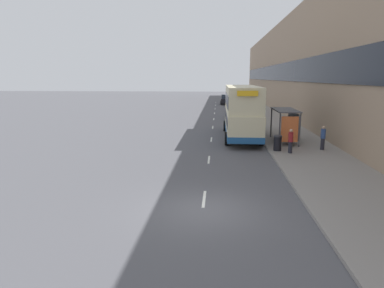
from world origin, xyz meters
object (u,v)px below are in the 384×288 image
(car_0, at_px, (235,111))
(litter_bin, at_px, (278,143))
(double_decker_bus_near, at_px, (242,111))
(bus_shelter, at_px, (288,120))
(car_1, at_px, (226,100))
(car_2, at_px, (234,107))
(pedestrian_1, at_px, (264,124))
(pedestrian_2, at_px, (323,138))
(pedestrian_at_shelter, at_px, (291,141))

(car_0, relative_size, litter_bin, 4.32)
(double_decker_bus_near, relative_size, car_0, 2.34)
(bus_shelter, xyz_separation_m, litter_bin, (-1.22, -3.08, -1.21))
(car_1, bearing_deg, car_2, -86.76)
(bus_shelter, relative_size, litter_bin, 4.00)
(pedestrian_1, bearing_deg, car_0, 98.17)
(bus_shelter, relative_size, car_0, 0.93)
(pedestrian_2, bearing_deg, car_0, 104.52)
(car_0, height_order, car_1, car_1)
(car_1, relative_size, car_2, 1.06)
(double_decker_bus_near, bearing_deg, pedestrian_1, 32.71)
(double_decker_bus_near, relative_size, pedestrian_at_shelter, 6.68)
(car_2, bearing_deg, pedestrian_at_shelter, -84.74)
(car_1, relative_size, pedestrian_at_shelter, 2.87)
(double_decker_bus_near, height_order, pedestrian_2, double_decker_bus_near)
(car_2, distance_m, pedestrian_1, 19.24)
(bus_shelter, height_order, double_decker_bus_near, double_decker_bus_near)
(bus_shelter, distance_m, car_2, 23.19)
(double_decker_bus_near, xyz_separation_m, pedestrian_2, (5.19, -5.03, -1.31))
(litter_bin, bearing_deg, car_2, 93.87)
(litter_bin, bearing_deg, pedestrian_at_shelter, -45.46)
(car_2, height_order, pedestrian_at_shelter, car_2)
(car_1, xyz_separation_m, litter_bin, (2.65, -41.73, -0.24))
(bus_shelter, distance_m, pedestrian_1, 4.11)
(car_2, height_order, litter_bin, car_2)
(double_decker_bus_near, xyz_separation_m, car_2, (0.31, 20.47, -1.41))
(car_0, height_order, pedestrian_1, pedestrian_1)
(pedestrian_2, bearing_deg, litter_bin, -169.98)
(pedestrian_1, distance_m, litter_bin, 6.91)
(car_0, xyz_separation_m, pedestrian_at_shelter, (2.59, -20.58, 0.09))
(pedestrian_1, bearing_deg, litter_bin, -89.78)
(car_2, xyz_separation_m, pedestrian_at_shelter, (2.46, -26.77, 0.07))
(double_decker_bus_near, height_order, pedestrian_at_shelter, double_decker_bus_near)
(double_decker_bus_near, bearing_deg, litter_bin, -69.62)
(double_decker_bus_near, height_order, car_1, double_decker_bus_near)
(double_decker_bus_near, bearing_deg, bus_shelter, -37.20)
(car_2, bearing_deg, car_0, -91.16)
(car_0, xyz_separation_m, pedestrian_1, (1.86, -12.97, 0.12))
(bus_shelter, xyz_separation_m, pedestrian_2, (1.89, -2.53, -0.90))
(pedestrian_at_shelter, xyz_separation_m, pedestrian_2, (2.41, 1.26, 0.03))
(pedestrian_at_shelter, relative_size, litter_bin, 1.51)
(car_1, height_order, pedestrian_at_shelter, car_1)
(car_0, bearing_deg, bus_shelter, -79.50)
(car_2, bearing_deg, litter_bin, -86.13)
(car_0, relative_size, pedestrian_1, 2.73)
(bus_shelter, relative_size, pedestrian_2, 2.56)
(car_2, distance_m, litter_bin, 26.12)
(car_2, relative_size, pedestrian_at_shelter, 2.72)
(bus_shelter, height_order, car_0, bus_shelter)
(pedestrian_at_shelter, relative_size, pedestrian_2, 0.97)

